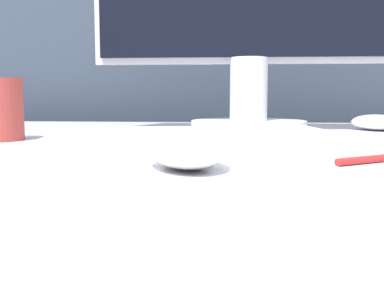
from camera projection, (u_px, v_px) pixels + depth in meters
The scene contains 5 objects.
partition_panel at pixel (213, 150), 1.29m from camera, with size 5.00×0.03×1.32m.
computer_mouse_near at pixel (189, 150), 0.43m from camera, with size 0.11×0.13×0.03m.
keyboard at pixel (189, 138), 0.61m from camera, with size 0.39×0.18×0.02m.
computer_mouse_far at pixel (377, 122), 0.88m from camera, with size 0.12×0.13×0.03m.
pen at pixel (384, 158), 0.47m from camera, with size 0.12×0.08×0.01m.
Camera 1 is at (0.04, -0.59, 0.82)m, focal length 42.00 mm.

